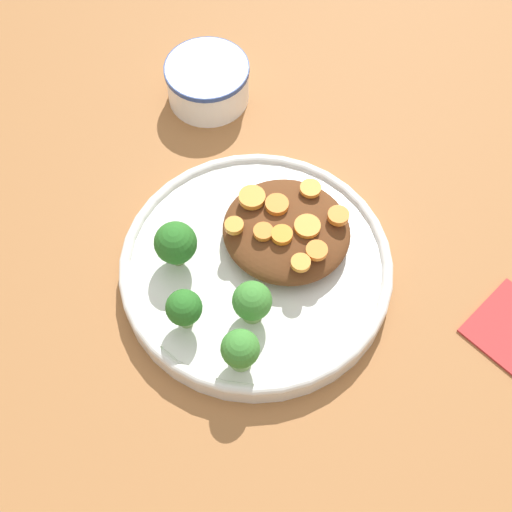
# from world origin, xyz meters

# --- Properties ---
(ground_plane) EXTENTS (4.00, 4.00, 0.00)m
(ground_plane) POSITION_xyz_m (0.00, 0.00, 0.00)
(ground_plane) COLOR #9E6638
(plate) EXTENTS (0.26, 0.26, 0.03)m
(plate) POSITION_xyz_m (0.00, 0.00, 0.01)
(plate) COLOR silver
(plate) RESTS_ON ground_plane
(dip_bowl) EXTENTS (0.09, 0.09, 0.05)m
(dip_bowl) POSITION_xyz_m (-0.14, 0.19, 0.03)
(dip_bowl) COLOR white
(dip_bowl) RESTS_ON ground_plane
(stew_mound) EXTENTS (0.12, 0.12, 0.03)m
(stew_mound) POSITION_xyz_m (0.02, 0.04, 0.04)
(stew_mound) COLOR #5B3319
(stew_mound) RESTS_ON plate
(broccoli_floret_0) EXTENTS (0.04, 0.04, 0.05)m
(broccoli_floret_0) POSITION_xyz_m (-0.07, -0.03, 0.05)
(broccoli_floret_0) COLOR #7FA85B
(broccoli_floret_0) RESTS_ON plate
(broccoli_floret_1) EXTENTS (0.04, 0.04, 0.05)m
(broccoli_floret_1) POSITION_xyz_m (0.02, -0.05, 0.05)
(broccoli_floret_1) COLOR #759E51
(broccoli_floret_1) RESTS_ON plate
(broccoli_floret_2) EXTENTS (0.03, 0.03, 0.05)m
(broccoli_floret_2) POSITION_xyz_m (-0.03, -0.08, 0.05)
(broccoli_floret_2) COLOR #7FA85B
(broccoli_floret_2) RESTS_ON plate
(broccoli_floret_3) EXTENTS (0.03, 0.03, 0.05)m
(broccoli_floret_3) POSITION_xyz_m (0.03, -0.10, 0.05)
(broccoli_floret_3) COLOR #7FA85B
(broccoli_floret_3) RESTS_ON plate
(carrot_slice_0) EXTENTS (0.02, 0.02, 0.00)m
(carrot_slice_0) POSITION_xyz_m (0.04, 0.04, 0.05)
(carrot_slice_0) COLOR orange
(carrot_slice_0) RESTS_ON stew_mound
(carrot_slice_1) EXTENTS (0.02, 0.02, 0.01)m
(carrot_slice_1) POSITION_xyz_m (-0.00, 0.02, 0.06)
(carrot_slice_1) COLOR orange
(carrot_slice_1) RESTS_ON stew_mound
(carrot_slice_2) EXTENTS (0.02, 0.02, 0.01)m
(carrot_slice_2) POSITION_xyz_m (0.04, -0.00, 0.06)
(carrot_slice_2) COLOR orange
(carrot_slice_2) RESTS_ON stew_mound
(carrot_slice_3) EXTENTS (0.03, 0.03, 0.01)m
(carrot_slice_3) POSITION_xyz_m (-0.02, 0.05, 0.06)
(carrot_slice_3) COLOR orange
(carrot_slice_3) RESTS_ON stew_mound
(carrot_slice_4) EXTENTS (0.02, 0.02, 0.01)m
(carrot_slice_4) POSITION_xyz_m (0.05, 0.02, 0.06)
(carrot_slice_4) COLOR orange
(carrot_slice_4) RESTS_ON stew_mound
(carrot_slice_5) EXTENTS (0.02, 0.02, 0.00)m
(carrot_slice_5) POSITION_xyz_m (0.02, 0.08, 0.05)
(carrot_slice_5) COLOR orange
(carrot_slice_5) RESTS_ON stew_mound
(carrot_slice_6) EXTENTS (0.02, 0.02, 0.01)m
(carrot_slice_6) POSITION_xyz_m (0.00, 0.05, 0.06)
(carrot_slice_6) COLOR orange
(carrot_slice_6) RESTS_ON stew_mound
(carrot_slice_7) EXTENTS (0.02, 0.02, 0.01)m
(carrot_slice_7) POSITION_xyz_m (0.06, 0.06, 0.06)
(carrot_slice_7) COLOR orange
(carrot_slice_7) RESTS_ON stew_mound
(carrot_slice_8) EXTENTS (0.02, 0.02, 0.01)m
(carrot_slice_8) POSITION_xyz_m (-0.03, 0.01, 0.06)
(carrot_slice_8) COLOR orange
(carrot_slice_8) RESTS_ON stew_mound
(carrot_slice_9) EXTENTS (0.02, 0.02, 0.01)m
(carrot_slice_9) POSITION_xyz_m (0.02, 0.02, 0.06)
(carrot_slice_9) COLOR orange
(carrot_slice_9) RESTS_ON stew_mound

